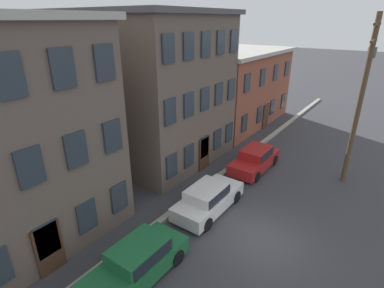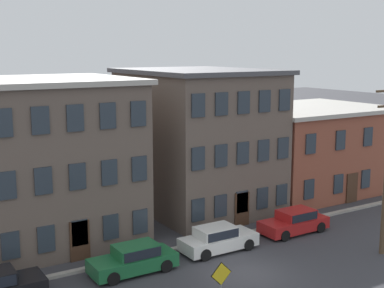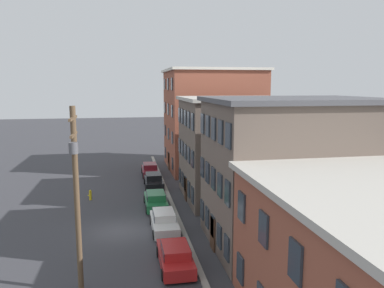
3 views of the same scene
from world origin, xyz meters
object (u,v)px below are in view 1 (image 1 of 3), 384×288
(car_red, at_px, (255,158))
(utility_pole, at_px, (362,95))
(car_white, at_px, (208,198))
(car_green, at_px, (137,261))

(car_red, height_order, utility_pole, utility_pole)
(car_white, xyz_separation_m, utility_pole, (7.55, -5.13, 4.65))
(car_green, distance_m, utility_pole, 14.50)
(car_red, relative_size, utility_pole, 0.46)
(car_white, distance_m, car_red, 5.78)
(car_green, bearing_deg, utility_pole, -21.20)
(utility_pole, bearing_deg, car_white, 145.81)
(car_white, relative_size, car_red, 1.00)
(car_white, relative_size, utility_pole, 0.46)
(car_red, distance_m, utility_pole, 7.17)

